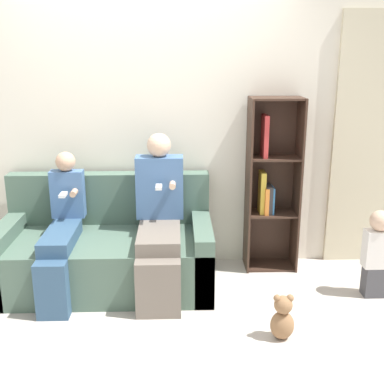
{
  "coord_description": "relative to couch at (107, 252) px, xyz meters",
  "views": [
    {
      "loc": [
        0.29,
        -3.2,
        1.88
      ],
      "look_at": [
        0.41,
        0.59,
        0.78
      ],
      "focal_mm": 45.0,
      "sensor_mm": 36.0,
      "label": 1
    }
  ],
  "objects": [
    {
      "name": "ground_plane",
      "position": [
        0.31,
        -0.54,
        -0.28
      ],
      "size": [
        14.0,
        14.0,
        0.0
      ],
      "primitive_type": "plane",
      "color": "#BCB2A8"
    },
    {
      "name": "back_wall",
      "position": [
        0.31,
        0.48,
        0.99
      ],
      "size": [
        10.0,
        0.06,
        2.55
      ],
      "color": "silver",
      "rests_on": "ground_plane"
    },
    {
      "name": "curtain_panel",
      "position": [
        2.35,
        0.43,
        0.83
      ],
      "size": [
        0.74,
        0.04,
        2.24
      ],
      "color": "beige",
      "rests_on": "ground_plane"
    },
    {
      "name": "couch",
      "position": [
        0.0,
        0.0,
        0.0
      ],
      "size": [
        1.74,
        0.89,
        0.88
      ],
      "color": "#4C6656",
      "rests_on": "ground_plane"
    },
    {
      "name": "adult_seated",
      "position": [
        0.45,
        -0.09,
        0.35
      ],
      "size": [
        0.39,
        0.84,
        1.26
      ],
      "color": "#70665B",
      "rests_on": "ground_plane"
    },
    {
      "name": "child_seated",
      "position": [
        -0.32,
        -0.14,
        0.26
      ],
      "size": [
        0.27,
        0.85,
        1.1
      ],
      "color": "#335170",
      "rests_on": "ground_plane"
    },
    {
      "name": "toddler_standing",
      "position": [
        2.16,
        -0.28,
        0.1
      ],
      "size": [
        0.21,
        0.16,
        0.72
      ],
      "color": "#47474C",
      "rests_on": "ground_plane"
    },
    {
      "name": "bookshelf",
      "position": [
        1.42,
        0.32,
        0.49
      ],
      "size": [
        0.45,
        0.3,
        1.53
      ],
      "color": "#3D281E",
      "rests_on": "ground_plane"
    },
    {
      "name": "teddy_bear",
      "position": [
        1.3,
        -0.87,
        -0.13
      ],
      "size": [
        0.16,
        0.13,
        0.33
      ],
      "color": "#936B47",
      "rests_on": "ground_plane"
    }
  ]
}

